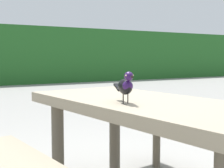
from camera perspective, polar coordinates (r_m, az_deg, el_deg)
The scene contains 2 objects.
picnic_table_foreground at distance 1.97m, azimuth 6.77°, elevation -8.32°, with size 1.87×1.90×0.74m.
bird_grackle at distance 1.80m, azimuth 2.49°, elevation -0.29°, with size 0.11×0.28×0.18m.
Camera 1 is at (-1.43, -1.76, 1.00)m, focal length 50.87 mm.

